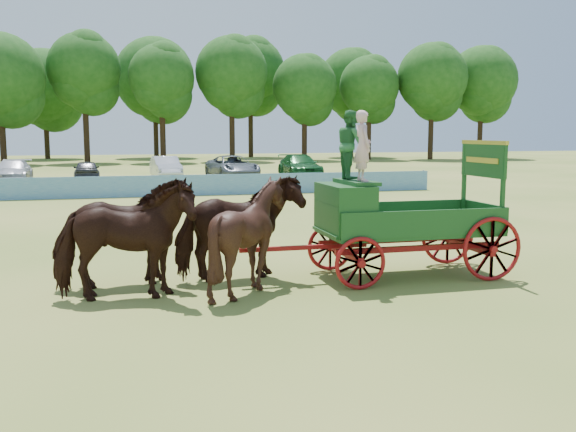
# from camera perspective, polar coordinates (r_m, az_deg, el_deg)

# --- Properties ---
(ground) EXTENTS (160.00, 160.00, 0.00)m
(ground) POSITION_cam_1_polar(r_m,az_deg,el_deg) (15.37, 2.83, -4.47)
(ground) COLOR #A09548
(ground) RESTS_ON ground
(horse_lead_left) EXTENTS (2.74, 1.35, 2.27)m
(horse_lead_left) POSITION_cam_1_polar(r_m,az_deg,el_deg) (12.46, -14.35, -2.21)
(horse_lead_left) COLOR black
(horse_lead_left) RESTS_ON ground
(horse_lead_right) EXTENTS (2.81, 1.51, 2.27)m
(horse_lead_right) POSITION_cam_1_polar(r_m,az_deg,el_deg) (13.55, -14.41, -1.44)
(horse_lead_right) COLOR black
(horse_lead_right) RESTS_ON ground
(horse_wheel_left) EXTENTS (2.19, 1.98, 2.27)m
(horse_wheel_left) POSITION_cam_1_polar(r_m,az_deg,el_deg) (12.71, -3.47, -1.79)
(horse_wheel_left) COLOR black
(horse_wheel_left) RESTS_ON ground
(horse_wheel_right) EXTENTS (2.86, 1.68, 2.27)m
(horse_wheel_right) POSITION_cam_1_polar(r_m,az_deg,el_deg) (13.78, -4.38, -1.09)
(horse_wheel_right) COLOR black
(horse_wheel_right) RESTS_ON ground
(farm_dray) EXTENTS (5.99, 2.00, 3.65)m
(farm_dray) POSITION_cam_1_polar(r_m,az_deg,el_deg) (14.07, 7.99, 0.94)
(farm_dray) COLOR #AA1411
(farm_dray) RESTS_ON ground
(sponsor_banner) EXTENTS (26.00, 0.08, 1.05)m
(sponsor_banner) POSITION_cam_1_polar(r_m,az_deg,el_deg) (32.63, -8.55, 2.72)
(sponsor_banner) COLOR #1F69A8
(sponsor_banner) RESTS_ON ground
(parked_cars) EXTENTS (36.10, 7.19, 1.61)m
(parked_cars) POSITION_cam_1_polar(r_m,az_deg,el_deg) (44.03, -17.42, 3.97)
(parked_cars) COLOR silver
(parked_cars) RESTS_ON ground
(treeline) EXTENTS (90.83, 23.75, 15.76)m
(treeline) POSITION_cam_1_polar(r_m,az_deg,el_deg) (74.83, -16.93, 11.98)
(treeline) COLOR #382314
(treeline) RESTS_ON ground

